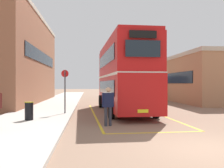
# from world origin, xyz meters

# --- Properties ---
(ground_plane) EXTENTS (135.60, 135.60, 0.00)m
(ground_plane) POSITION_xyz_m (0.00, 14.40, 0.00)
(ground_plane) COLOR #846651
(sidewalk_left) EXTENTS (4.00, 57.60, 0.14)m
(sidewalk_left) POSITION_xyz_m (-6.50, 16.80, 0.07)
(sidewalk_left) COLOR #B2ADA3
(sidewalk_left) RESTS_ON ground
(brick_building_left) EXTENTS (5.88, 18.63, 8.56)m
(brick_building_left) POSITION_xyz_m (-10.98, 18.51, 4.28)
(brick_building_left) COLOR brown
(brick_building_left) RESTS_ON ground
(depot_building_right) EXTENTS (8.82, 14.72, 4.92)m
(depot_building_right) POSITION_xyz_m (9.85, 19.49, 2.46)
(depot_building_right) COLOR #AD7A56
(depot_building_right) RESTS_ON ground
(double_decker_bus) EXTENTS (3.08, 10.83, 4.75)m
(double_decker_bus) POSITION_xyz_m (-1.14, 9.95, 2.51)
(double_decker_bus) COLOR black
(double_decker_bus) RESTS_ON ground
(single_deck_bus) EXTENTS (3.27, 9.88, 3.02)m
(single_deck_bus) POSITION_xyz_m (2.88, 29.46, 1.64)
(single_deck_bus) COLOR black
(single_deck_bus) RESTS_ON ground
(pedestrian_boarding) EXTENTS (0.55, 0.41, 1.77)m
(pedestrian_boarding) POSITION_xyz_m (-2.63, 4.29, 1.04)
(pedestrian_boarding) COLOR #2D2D38
(pedestrian_boarding) RESTS_ON ground
(litter_bin) EXTENTS (0.43, 0.43, 0.90)m
(litter_bin) POSITION_xyz_m (-6.44, 5.56, 0.59)
(litter_bin) COLOR black
(litter_bin) RESTS_ON sidewalk_left
(bus_stop_sign) EXTENTS (0.43, 0.15, 2.62)m
(bus_stop_sign) POSITION_xyz_m (-4.94, 8.29, 1.72)
(bus_stop_sign) COLOR #4C4C51
(bus_stop_sign) RESTS_ON sidewalk_left
(bay_marking_yellow) EXTENTS (4.63, 12.89, 0.01)m
(bay_marking_yellow) POSITION_xyz_m (-1.11, 7.99, 0.00)
(bay_marking_yellow) COLOR gold
(bay_marking_yellow) RESTS_ON ground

